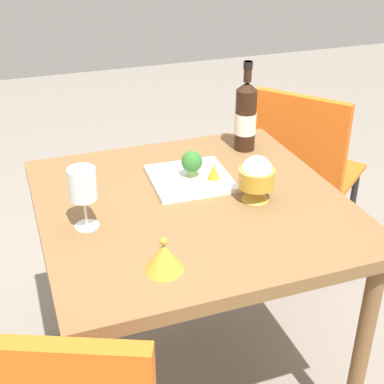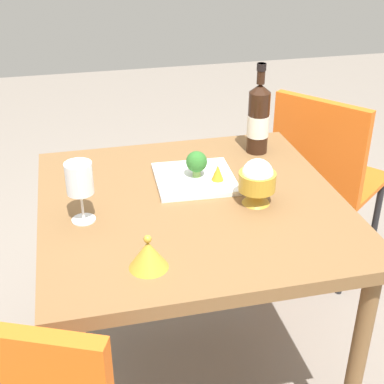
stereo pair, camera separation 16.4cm
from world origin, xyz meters
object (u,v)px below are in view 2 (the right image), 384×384
Objects in this scene: chair_by_wall at (323,169)px; broccoli_floret at (197,162)px; carrot_garnish_left at (218,173)px; wine_bottle at (258,118)px; serving_plate at (195,179)px; rice_bowl_lid at (148,254)px; rice_bowl at (257,181)px; wine_glass at (79,180)px.

chair_by_wall is 0.78m from broccoli_floret.
broccoli_floret is 0.08m from carrot_garnish_left.
wine_bottle is 0.34m from serving_plate.
wine_bottle is at bearing -129.15° from rice_bowl_lid.
wine_bottle reaches higher than serving_plate.
rice_bowl is 1.42× the size of rice_bowl_lid.
wine_glass is 0.69× the size of serving_plate.
wine_bottle is 1.79× the size of wine_glass.
rice_bowl is at bearing 128.91° from serving_plate.
chair_by_wall is 16.17× the size of carrot_garnish_left.
wine_glass reaches higher than broccoli_floret.
wine_glass is at bearing -100.74° from chair_by_wall.
wine_glass is 0.31m from rice_bowl_lid.
wine_glass is 1.79× the size of rice_bowl_lid.
chair_by_wall is 0.53m from wine_bottle.
chair_by_wall is at bearing -150.27° from broccoli_floret.
carrot_garnish_left reaches higher than serving_plate.
rice_bowl_lid is at bearing 50.85° from wine_bottle.
rice_bowl is (0.50, 0.54, 0.28)m from chair_by_wall.
rice_bowl is at bearing 70.62° from wine_bottle.
broccoli_floret reaches higher than rice_bowl_lid.
rice_bowl is at bearing 127.67° from broccoli_floret.
rice_bowl reaches higher than rice_bowl_lid.
rice_bowl_lid is at bearing 118.72° from wine_glass.
rice_bowl_lid reaches higher than serving_plate.
wine_bottle reaches higher than rice_bowl.
chair_by_wall is 0.75m from carrot_garnish_left.
rice_bowl is 1.65× the size of broccoli_floret.
wine_bottle is 0.31m from carrot_garnish_left.
wine_glass is 0.41m from broccoli_floret.
rice_bowl is 0.54× the size of serving_plate.
chair_by_wall is at bearing -150.49° from serving_plate.
chair_by_wall is at bearing -145.07° from carrot_garnish_left.
rice_bowl_lid is 0.38× the size of serving_plate.
wine_bottle is 6.09× the size of carrot_garnish_left.
serving_plate is (0.64, 0.36, 0.21)m from chair_by_wall.
chair_by_wall reaches higher than serving_plate.
wine_glass is at bearing -61.28° from rice_bowl_lid.
serving_plate is at bearing -117.18° from rice_bowl_lid.
rice_bowl is 0.24m from serving_plate.
wine_glass is 2.09× the size of broccoli_floret.
wine_glass is at bearing -1.85° from rice_bowl.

